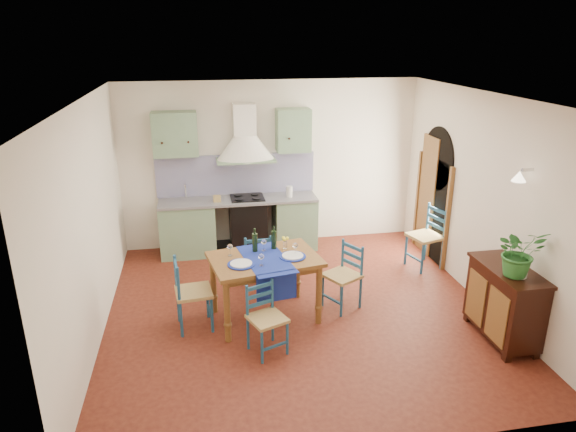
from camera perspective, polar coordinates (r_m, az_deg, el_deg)
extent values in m
plane|color=#43140E|center=(6.98, 1.28, -10.45)|extent=(5.00, 5.00, 0.00)
cube|color=beige|center=(8.76, -1.90, 5.77)|extent=(5.00, 0.04, 2.80)
cube|color=gray|center=(8.67, -11.06, -1.41)|extent=(0.90, 0.60, 0.88)
cube|color=gray|center=(8.81, 0.71, -0.69)|extent=(0.70, 0.60, 0.88)
cube|color=black|center=(8.70, -4.47, -1.01)|extent=(0.60, 0.58, 0.88)
cube|color=gray|center=(8.54, -5.55, 1.82)|extent=(2.60, 0.64, 0.04)
cube|color=silver|center=(8.52, -11.25, 1.45)|extent=(0.45, 0.40, 0.03)
cylinder|color=silver|center=(8.64, -11.31, 2.79)|extent=(0.02, 0.02, 0.26)
cube|color=black|center=(8.54, -4.55, 2.04)|extent=(0.55, 0.48, 0.02)
cube|color=black|center=(8.88, -5.40, -3.37)|extent=(2.60, 0.50, 0.08)
cube|color=#0C0A5A|center=(8.70, -5.79, 4.62)|extent=(2.65, 0.05, 0.68)
cube|color=gray|center=(8.38, -12.44, 8.88)|extent=(0.70, 0.34, 0.70)
cube|color=gray|center=(8.52, 0.59, 9.50)|extent=(0.55, 0.34, 0.70)
cone|color=silver|center=(8.39, -4.75, 7.54)|extent=(0.96, 0.96, 0.40)
cube|color=silver|center=(8.39, -4.90, 10.67)|extent=(0.36, 0.30, 0.50)
cube|color=beige|center=(7.30, 21.00, 1.58)|extent=(0.04, 5.00, 2.80)
cube|color=black|center=(8.63, 15.82, 0.81)|extent=(0.03, 1.00, 1.65)
cylinder|color=black|center=(8.41, 16.34, 6.14)|extent=(0.03, 1.00, 1.00)
cube|color=brown|center=(8.16, 17.26, -0.41)|extent=(0.06, 0.06, 1.65)
cube|color=brown|center=(9.08, 14.23, 1.89)|extent=(0.06, 0.06, 1.65)
cube|color=brown|center=(8.76, 15.21, 2.23)|extent=(0.04, 0.55, 1.96)
cylinder|color=silver|center=(6.40, 25.13, 4.67)|extent=(0.15, 0.04, 0.04)
cone|color=#FFEDC6|center=(6.36, 24.30, 4.05)|extent=(0.16, 0.16, 0.12)
cube|color=beige|center=(6.41, -21.11, -0.87)|extent=(0.04, 5.00, 2.80)
cube|color=white|center=(6.08, 1.48, 13.07)|extent=(5.00, 5.00, 0.01)
cube|color=brown|center=(6.46, -2.62, -4.87)|extent=(1.47, 1.11, 0.05)
cube|color=brown|center=(6.49, -2.61, -5.39)|extent=(1.32, 0.96, 0.08)
cylinder|color=brown|center=(6.20, -6.78, -10.52)|extent=(0.08, 0.08, 0.80)
cylinder|color=brown|center=(6.84, -8.28, -7.57)|extent=(0.08, 0.08, 0.80)
cylinder|color=brown|center=(6.53, 3.45, -8.75)|extent=(0.08, 0.08, 0.80)
cylinder|color=brown|center=(7.13, 1.07, -6.13)|extent=(0.08, 0.08, 0.80)
cube|color=navy|center=(6.40, -2.47, -4.82)|extent=(0.67, 1.08, 0.01)
cube|color=navy|center=(6.14, -1.27, -7.84)|extent=(0.50, 0.10, 0.38)
cylinder|color=navy|center=(6.26, -5.23, -5.36)|extent=(0.33, 0.33, 0.01)
cylinder|color=silver|center=(6.26, -5.23, -5.28)|extent=(0.27, 0.27, 0.01)
cylinder|color=navy|center=(6.45, 0.52, -4.50)|extent=(0.33, 0.33, 0.01)
cylinder|color=silver|center=(6.45, 0.52, -4.42)|extent=(0.27, 0.27, 0.01)
cylinder|color=black|center=(6.57, -3.70, -2.71)|extent=(0.07, 0.07, 0.32)
cylinder|color=black|center=(6.64, -1.58, -2.42)|extent=(0.07, 0.07, 0.32)
cylinder|color=white|center=(6.67, -0.33, -3.23)|extent=(0.05, 0.05, 0.10)
sphere|color=yellow|center=(6.64, -0.33, -2.52)|extent=(0.10, 0.10, 0.10)
cylinder|color=navy|center=(5.89, -2.90, -14.35)|extent=(0.03, 0.03, 0.42)
cylinder|color=navy|center=(6.03, -4.51, -11.23)|extent=(0.03, 0.03, 0.83)
cylinder|color=navy|center=(6.03, -0.08, -13.43)|extent=(0.03, 0.03, 0.42)
cylinder|color=navy|center=(6.16, -1.74, -10.42)|extent=(0.03, 0.03, 0.83)
cube|color=tan|center=(5.96, -2.32, -11.33)|extent=(0.50, 0.50, 0.04)
cube|color=navy|center=(6.02, -3.13, -9.69)|extent=(0.33, 0.15, 0.04)
cube|color=navy|center=(5.97, -3.15, -8.77)|extent=(0.33, 0.15, 0.04)
cube|color=navy|center=(5.92, -3.17, -7.83)|extent=(0.33, 0.15, 0.04)
cube|color=navy|center=(5.98, -1.47, -14.26)|extent=(0.32, 0.15, 0.02)
cylinder|color=navy|center=(7.61, -2.39, -5.86)|extent=(0.04, 0.04, 0.45)
cylinder|color=navy|center=(7.20, -1.87, -5.49)|extent=(0.04, 0.04, 0.89)
cylinder|color=navy|center=(7.56, -5.05, -6.11)|extent=(0.04, 0.04, 0.45)
cylinder|color=navy|center=(7.14, -4.68, -5.75)|extent=(0.04, 0.04, 0.89)
cube|color=tan|center=(7.32, -3.52, -4.87)|extent=(0.44, 0.44, 0.04)
cube|color=navy|center=(7.11, -3.29, -4.54)|extent=(0.38, 0.04, 0.04)
cube|color=navy|center=(7.06, -3.31, -3.67)|extent=(0.38, 0.04, 0.04)
cube|color=navy|center=(7.01, -3.33, -2.78)|extent=(0.38, 0.04, 0.04)
cube|color=navy|center=(7.60, -3.71, -6.32)|extent=(0.36, 0.05, 0.02)
cylinder|color=navy|center=(6.48, -8.45, -10.84)|extent=(0.04, 0.04, 0.48)
cylinder|color=navy|center=(6.34, -11.93, -9.44)|extent=(0.04, 0.04, 0.93)
cylinder|color=navy|center=(6.80, -8.92, -9.29)|extent=(0.04, 0.04, 0.48)
cylinder|color=navy|center=(6.67, -12.22, -7.93)|extent=(0.04, 0.04, 0.93)
cube|color=tan|center=(6.50, -10.45, -8.29)|extent=(0.48, 0.48, 0.04)
cube|color=navy|center=(6.43, -12.18, -7.45)|extent=(0.07, 0.39, 0.05)
cube|color=navy|center=(6.38, -12.26, -6.45)|extent=(0.07, 0.39, 0.05)
cube|color=navy|center=(6.32, -12.34, -5.44)|extent=(0.07, 0.39, 0.05)
cube|color=navy|center=(6.66, -8.67, -10.44)|extent=(0.07, 0.37, 0.03)
cylinder|color=navy|center=(6.99, 3.87, -8.31)|extent=(0.04, 0.04, 0.46)
cylinder|color=navy|center=(7.12, 6.02, -5.88)|extent=(0.04, 0.04, 0.89)
cylinder|color=navy|center=(6.77, 5.96, -9.38)|extent=(0.04, 0.04, 0.46)
cylinder|color=navy|center=(6.90, 8.13, -6.84)|extent=(0.04, 0.04, 0.89)
cube|color=tan|center=(6.88, 6.03, -6.59)|extent=(0.57, 0.57, 0.04)
cube|color=navy|center=(6.95, 7.11, -5.25)|extent=(0.21, 0.34, 0.04)
cube|color=navy|center=(6.90, 7.15, -4.35)|extent=(0.21, 0.34, 0.04)
cube|color=navy|center=(6.85, 7.19, -3.44)|extent=(0.21, 0.34, 0.04)
cube|color=navy|center=(6.90, 4.89, -9.20)|extent=(0.20, 0.33, 0.02)
cylinder|color=navy|center=(8.39, 12.96, -3.68)|extent=(0.04, 0.04, 0.50)
cylinder|color=navy|center=(8.54, 15.14, -1.70)|extent=(0.04, 0.04, 0.98)
cylinder|color=navy|center=(8.12, 14.70, -4.64)|extent=(0.04, 0.04, 0.50)
cylinder|color=navy|center=(8.28, 16.91, -2.57)|extent=(0.04, 0.04, 0.98)
cube|color=tan|center=(8.27, 15.01, -2.19)|extent=(0.57, 0.57, 0.04)
cube|color=navy|center=(8.35, 16.11, -1.08)|extent=(0.14, 0.41, 0.05)
cube|color=navy|center=(8.31, 16.20, -0.24)|extent=(0.14, 0.41, 0.05)
cube|color=navy|center=(8.26, 16.28, 0.62)|extent=(0.14, 0.41, 0.05)
cube|color=navy|center=(8.27, 13.79, -4.49)|extent=(0.14, 0.39, 0.03)
cube|color=black|center=(6.69, 22.91, -8.82)|extent=(0.45, 1.00, 0.82)
cube|color=black|center=(6.51, 23.40, -5.51)|extent=(0.50, 1.05, 0.04)
cube|color=brown|center=(6.42, 22.20, -10.34)|extent=(0.02, 0.38, 0.63)
cube|color=brown|center=(6.76, 20.17, -8.51)|extent=(0.02, 0.38, 0.63)
cube|color=black|center=(6.51, 23.13, -14.27)|extent=(0.08, 0.08, 0.08)
cube|color=black|center=(7.13, 19.34, -10.61)|extent=(0.08, 0.08, 0.08)
cube|color=black|center=(6.69, 25.72, -13.69)|extent=(0.08, 0.08, 0.08)
cube|color=black|center=(7.30, 21.78, -10.19)|extent=(0.08, 0.08, 0.08)
imported|color=#286C2B|center=(6.23, 24.31, -3.68)|extent=(0.53, 0.46, 0.57)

